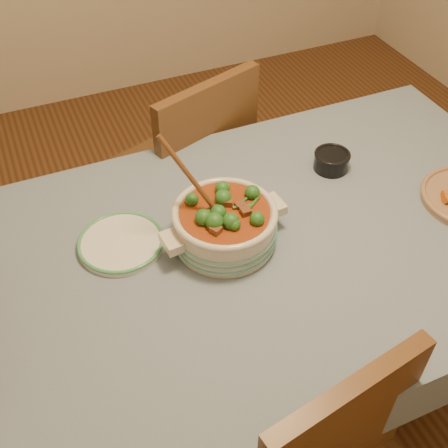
% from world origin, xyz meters
% --- Properties ---
extents(floor, '(4.50, 4.50, 0.00)m').
position_xyz_m(floor, '(0.00, 0.00, 0.00)').
color(floor, '#482914').
rests_on(floor, ground).
extents(dining_table, '(1.68, 1.08, 0.76)m').
position_xyz_m(dining_table, '(0.00, 0.00, 0.66)').
color(dining_table, brown).
rests_on(dining_table, floor).
extents(stew_casserole, '(0.36, 0.30, 0.34)m').
position_xyz_m(stew_casserole, '(-0.17, 0.05, 0.83)').
color(stew_casserole, beige).
rests_on(stew_casserole, dining_table).
extents(white_plate, '(0.32, 0.32, 0.02)m').
position_xyz_m(white_plate, '(-0.44, 0.15, 0.77)').
color(white_plate, silver).
rests_on(white_plate, dining_table).
extents(condiment_bowl, '(0.14, 0.14, 0.06)m').
position_xyz_m(condiment_bowl, '(0.28, 0.21, 0.79)').
color(condiment_bowl, black).
rests_on(condiment_bowl, dining_table).
extents(chair_far, '(0.56, 0.56, 0.94)m').
position_xyz_m(chair_far, '(-0.04, 0.67, 0.53)').
color(chair_far, brown).
rests_on(chair_far, floor).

